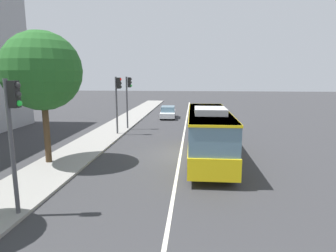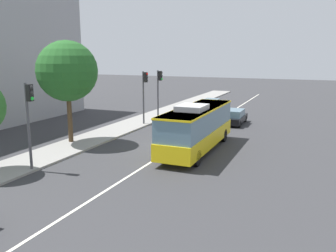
{
  "view_description": "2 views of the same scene",
  "coord_description": "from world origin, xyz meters",
  "px_view_note": "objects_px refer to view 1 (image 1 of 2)",
  "views": [
    {
      "loc": [
        -18.44,
        -0.84,
        5.3
      ],
      "look_at": [
        -2.65,
        0.61,
        2.45
      ],
      "focal_mm": 30.05,
      "sensor_mm": 36.0,
      "label": 1
    },
    {
      "loc": [
        -24.19,
        -9.53,
        6.76
      ],
      "look_at": [
        -2.26,
        -0.12,
        1.92
      ],
      "focal_mm": 37.69,
      "sensor_mm": 36.0,
      "label": 2
    }
  ],
  "objects_px": {
    "traffic_light_near_corner": "(128,94)",
    "traffic_light_mid_block": "(118,96)",
    "sedan_white": "(168,112)",
    "traffic_light_far_corner": "(14,125)",
    "sedan_black_ahead": "(205,121)",
    "street_tree_kerbside_left": "(42,71)",
    "transit_bus": "(209,132)"
  },
  "relations": [
    {
      "from": "sedan_black_ahead",
      "to": "traffic_light_mid_block",
      "type": "xyz_separation_m",
      "value": [
        -3.92,
        7.89,
        2.84
      ]
    },
    {
      "from": "sedan_white",
      "to": "traffic_light_far_corner",
      "type": "height_order",
      "value": "traffic_light_far_corner"
    },
    {
      "from": "traffic_light_near_corner",
      "to": "traffic_light_mid_block",
      "type": "xyz_separation_m",
      "value": [
        -2.66,
        0.31,
        0.0
      ]
    },
    {
      "from": "sedan_white",
      "to": "street_tree_kerbside_left",
      "type": "distance_m",
      "value": 20.77
    },
    {
      "from": "street_tree_kerbside_left",
      "to": "traffic_light_mid_block",
      "type": "bearing_deg",
      "value": -13.15
    },
    {
      "from": "traffic_light_mid_block",
      "to": "street_tree_kerbside_left",
      "type": "distance_m",
      "value": 9.15
    },
    {
      "from": "traffic_light_far_corner",
      "to": "street_tree_kerbside_left",
      "type": "bearing_deg",
      "value": 108.66
    },
    {
      "from": "sedan_white",
      "to": "street_tree_kerbside_left",
      "type": "xyz_separation_m",
      "value": [
        -19.44,
        5.5,
        4.82
      ]
    },
    {
      "from": "transit_bus",
      "to": "traffic_light_far_corner",
      "type": "relative_size",
      "value": 1.93
    },
    {
      "from": "sedan_white",
      "to": "traffic_light_near_corner",
      "type": "distance_m",
      "value": 9.13
    },
    {
      "from": "sedan_black_ahead",
      "to": "traffic_light_far_corner",
      "type": "distance_m",
      "value": 20.6
    },
    {
      "from": "transit_bus",
      "to": "traffic_light_mid_block",
      "type": "height_order",
      "value": "traffic_light_mid_block"
    },
    {
      "from": "traffic_light_near_corner",
      "to": "traffic_light_mid_block",
      "type": "height_order",
      "value": "same"
    },
    {
      "from": "sedan_white",
      "to": "street_tree_kerbside_left",
      "type": "height_order",
      "value": "street_tree_kerbside_left"
    },
    {
      "from": "sedan_black_ahead",
      "to": "traffic_light_mid_block",
      "type": "relative_size",
      "value": 0.87
    },
    {
      "from": "transit_bus",
      "to": "sedan_black_ahead",
      "type": "height_order",
      "value": "transit_bus"
    },
    {
      "from": "traffic_light_near_corner",
      "to": "traffic_light_mid_block",
      "type": "relative_size",
      "value": 1.0
    },
    {
      "from": "sedan_black_ahead",
      "to": "street_tree_kerbside_left",
      "type": "relative_size",
      "value": 0.58
    },
    {
      "from": "sedan_white",
      "to": "traffic_light_far_corner",
      "type": "relative_size",
      "value": 0.88
    },
    {
      "from": "traffic_light_near_corner",
      "to": "traffic_light_mid_block",
      "type": "distance_m",
      "value": 2.68
    },
    {
      "from": "sedan_black_ahead",
      "to": "traffic_light_far_corner",
      "type": "height_order",
      "value": "traffic_light_far_corner"
    },
    {
      "from": "transit_bus",
      "to": "street_tree_kerbside_left",
      "type": "xyz_separation_m",
      "value": [
        -1.78,
        9.68,
        3.73
      ]
    },
    {
      "from": "sedan_black_ahead",
      "to": "street_tree_kerbside_left",
      "type": "xyz_separation_m",
      "value": [
        -12.61,
        9.92,
        4.82
      ]
    },
    {
      "from": "street_tree_kerbside_left",
      "to": "transit_bus",
      "type": "bearing_deg",
      "value": -79.56
    },
    {
      "from": "traffic_light_far_corner",
      "to": "street_tree_kerbside_left",
      "type": "relative_size",
      "value": 0.66
    },
    {
      "from": "sedan_black_ahead",
      "to": "traffic_light_near_corner",
      "type": "distance_m",
      "value": 8.19
    },
    {
      "from": "sedan_black_ahead",
      "to": "sedan_white",
      "type": "bearing_deg",
      "value": 32.22
    },
    {
      "from": "traffic_light_near_corner",
      "to": "traffic_light_far_corner",
      "type": "xyz_separation_m",
      "value": [
        -17.66,
        0.08,
        0.0
      ]
    },
    {
      "from": "sedan_white",
      "to": "traffic_light_near_corner",
      "type": "height_order",
      "value": "traffic_light_near_corner"
    },
    {
      "from": "traffic_light_mid_block",
      "to": "sedan_black_ahead",
      "type": "bearing_deg",
      "value": 30.25
    },
    {
      "from": "traffic_light_mid_block",
      "to": "traffic_light_far_corner",
      "type": "height_order",
      "value": "same"
    },
    {
      "from": "transit_bus",
      "to": "street_tree_kerbside_left",
      "type": "bearing_deg",
      "value": 100.09
    }
  ]
}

